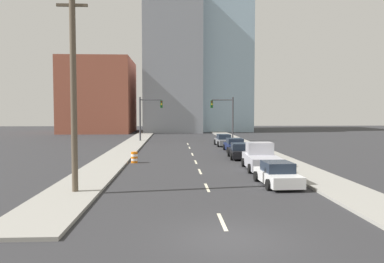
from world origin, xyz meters
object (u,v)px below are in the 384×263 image
(traffic_signal_right, at_px, (227,113))
(pickup_truck_silver, at_px, (261,159))
(utility_pole_left_near, at_px, (74,91))
(traffic_barrel, at_px, (134,157))
(sedan_gray, at_px, (224,140))
(sedan_black, at_px, (240,151))
(sedan_navy, at_px, (235,145))
(sedan_white, at_px, (277,175))
(traffic_signal_left, at_px, (146,113))

(traffic_signal_right, xyz_separation_m, pickup_truck_silver, (-1.20, -26.65, -3.29))
(utility_pole_left_near, bearing_deg, traffic_signal_right, 69.27)
(traffic_barrel, bearing_deg, pickup_truck_silver, -22.40)
(sedan_gray, bearing_deg, traffic_barrel, -123.85)
(sedan_black, height_order, sedan_navy, sedan_navy)
(traffic_barrel, distance_m, pickup_truck_silver, 10.82)
(sedan_white, bearing_deg, pickup_truck_silver, 83.90)
(traffic_signal_right, relative_size, sedan_navy, 1.39)
(traffic_signal_left, bearing_deg, traffic_signal_right, 0.00)
(traffic_barrel, bearing_deg, sedan_gray, 57.73)
(utility_pole_left_near, height_order, pickup_truck_silver, utility_pole_left_near)
(traffic_signal_right, height_order, sedan_white, traffic_signal_right)
(traffic_signal_left, xyz_separation_m, sedan_navy, (10.73, -13.65, -3.46))
(pickup_truck_silver, bearing_deg, sedan_black, 95.58)
(sedan_navy, bearing_deg, traffic_signal_left, 128.06)
(utility_pole_left_near, relative_size, sedan_black, 2.31)
(traffic_signal_right, distance_m, sedan_white, 32.95)
(traffic_signal_left, bearing_deg, sedan_black, -62.75)
(sedan_white, bearing_deg, traffic_signal_left, 105.26)
(sedan_black, bearing_deg, traffic_signal_right, 88.72)
(traffic_signal_right, distance_m, sedan_gray, 7.91)
(pickup_truck_silver, height_order, sedan_navy, pickup_truck_silver)
(traffic_signal_left, xyz_separation_m, sedan_black, (10.23, -19.86, -3.46))
(traffic_signal_right, bearing_deg, sedan_gray, -101.22)
(sedan_black, relative_size, sedan_navy, 1.00)
(traffic_signal_right, xyz_separation_m, utility_pole_left_near, (-13.08, -34.57, 1.38))
(traffic_signal_left, relative_size, traffic_signal_right, 1.00)
(sedan_white, relative_size, sedan_black, 0.95)
(utility_pole_left_near, height_order, sedan_navy, utility_pole_left_near)
(traffic_barrel, xyz_separation_m, sedan_navy, (10.14, 8.87, 0.18))
(traffic_signal_right, bearing_deg, traffic_signal_left, 180.00)
(pickup_truck_silver, distance_m, sedan_black, 6.80)
(traffic_barrel, relative_size, sedan_white, 0.21)
(utility_pole_left_near, height_order, sedan_black, utility_pole_left_near)
(sedan_white, relative_size, sedan_navy, 0.95)
(sedan_white, bearing_deg, traffic_barrel, 131.18)
(traffic_signal_right, bearing_deg, traffic_barrel, -116.43)
(utility_pole_left_near, height_order, traffic_barrel, utility_pole_left_near)
(sedan_white, height_order, sedan_gray, sedan_gray)
(utility_pole_left_near, distance_m, pickup_truck_silver, 15.03)
(pickup_truck_silver, bearing_deg, traffic_signal_right, 89.98)
(traffic_signal_right, relative_size, sedan_gray, 1.35)
(sedan_gray, bearing_deg, traffic_signal_right, 77.20)
(traffic_signal_left, bearing_deg, sedan_white, -72.77)
(traffic_barrel, distance_m, sedan_gray, 18.37)
(traffic_signal_left, bearing_deg, sedan_gray, -33.91)
(traffic_signal_left, xyz_separation_m, sedan_white, (10.15, -32.73, -3.47))
(traffic_signal_left, distance_m, sedan_black, 22.60)
(sedan_white, height_order, sedan_navy, sedan_navy)
(traffic_barrel, height_order, sedan_black, sedan_black)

